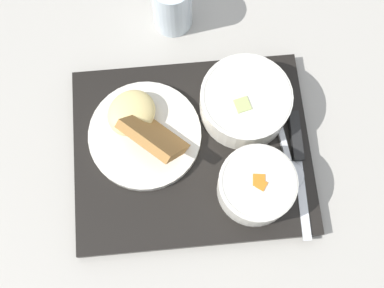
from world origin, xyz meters
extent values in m
plane|color=#ADA89E|center=(0.00, 0.00, 0.00)|extent=(4.00, 4.00, 0.00)
cube|color=black|center=(0.00, 0.00, 0.01)|extent=(0.41, 0.35, 0.02)
cylinder|color=silver|center=(-0.10, 0.06, 0.05)|extent=(0.11, 0.11, 0.06)
torus|color=silver|center=(-0.10, 0.06, 0.08)|extent=(0.12, 0.12, 0.01)
cylinder|color=#8EBC6B|center=(-0.09, 0.06, 0.07)|extent=(0.06, 0.05, 0.02)
cylinder|color=#8EBC6B|center=(-0.10, 0.06, 0.07)|extent=(0.05, 0.05, 0.02)
cylinder|color=#8EBC6B|center=(-0.09, 0.05, 0.07)|extent=(0.06, 0.06, 0.01)
cylinder|color=#8EBC6B|center=(-0.10, 0.04, 0.07)|extent=(0.05, 0.05, 0.01)
cylinder|color=#8EBC6B|center=(-0.11, 0.07, 0.07)|extent=(0.04, 0.04, 0.01)
cube|color=orange|center=(-0.10, 0.07, 0.07)|extent=(0.02, 0.02, 0.01)
cube|color=orange|center=(-0.10, 0.06, 0.07)|extent=(0.02, 0.02, 0.01)
cylinder|color=silver|center=(-0.08, -0.07, 0.05)|extent=(0.14, 0.14, 0.06)
torus|color=silver|center=(-0.08, -0.07, 0.07)|extent=(0.14, 0.14, 0.01)
cylinder|color=#939E56|center=(-0.08, -0.07, 0.05)|extent=(0.12, 0.12, 0.04)
cube|color=#B2C170|center=(-0.07, -0.06, 0.07)|extent=(0.03, 0.03, 0.02)
cylinder|color=silver|center=(0.08, -0.02, 0.03)|extent=(0.18, 0.18, 0.01)
ellipsoid|color=#E5CC7F|center=(0.10, -0.05, 0.05)|extent=(0.10, 0.11, 0.03)
cube|color=#A37038|center=(0.06, -0.01, 0.06)|extent=(0.11, 0.11, 0.09)
cube|color=silver|center=(-0.17, 0.07, 0.02)|extent=(0.03, 0.12, 0.00)
cube|color=black|center=(-0.16, -0.03, 0.03)|extent=(0.02, 0.08, 0.02)
ellipsoid|color=silver|center=(-0.16, 0.04, 0.03)|extent=(0.05, 0.05, 0.01)
cube|color=silver|center=(-0.14, -0.03, 0.02)|extent=(0.03, 0.09, 0.01)
cylinder|color=silver|center=(0.04, -0.24, 0.05)|extent=(0.07, 0.07, 0.10)
cylinder|color=silver|center=(0.04, -0.24, 0.03)|extent=(0.06, 0.06, 0.06)
camera|label=1|loc=(-0.01, 0.21, 0.76)|focal=45.00mm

